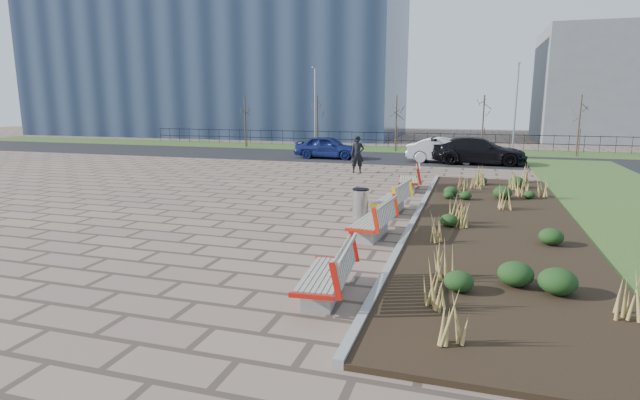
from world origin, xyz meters
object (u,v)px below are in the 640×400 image
(bench_a, at_px, (324,272))
(litter_bin, at_px, (361,203))
(bench_c, at_px, (391,198))
(lamp_east, at_px, (515,110))
(car_black, at_px, (478,151))
(car_silver, at_px, (446,150))
(lamp_west, at_px, (315,109))
(pedestrian, at_px, (357,154))
(bench_b, at_px, (371,219))
(car_blue, at_px, (328,147))
(bench_d, at_px, (408,178))

(bench_a, xyz_separation_m, litter_bin, (-0.80, 6.66, -0.05))
(litter_bin, bearing_deg, bench_c, 50.14)
(lamp_east, bearing_deg, litter_bin, -105.48)
(bench_c, distance_m, car_black, 14.59)
(car_silver, distance_m, lamp_west, 11.60)
(pedestrian, height_order, car_silver, pedestrian)
(litter_bin, height_order, lamp_east, lamp_east)
(bench_b, relative_size, bench_c, 1.00)
(bench_a, xyz_separation_m, lamp_east, (5.00, 27.60, 2.54))
(litter_bin, xyz_separation_m, car_black, (3.57, 15.28, 0.35))
(car_blue, height_order, car_black, car_black)
(bench_a, relative_size, bench_c, 1.00)
(bench_a, xyz_separation_m, lamp_west, (-9.00, 27.60, 2.54))
(car_blue, distance_m, lamp_west, 6.37)
(bench_d, relative_size, lamp_east, 0.35)
(car_blue, bearing_deg, lamp_east, -64.22)
(bench_c, height_order, car_blue, car_blue)
(bench_c, relative_size, bench_d, 1.00)
(bench_b, bearing_deg, lamp_west, 116.24)
(car_black, relative_size, lamp_west, 0.89)
(pedestrian, relative_size, car_blue, 0.45)
(bench_a, bearing_deg, car_black, 77.84)
(bench_d, bearing_deg, lamp_east, 64.54)
(car_silver, bearing_deg, lamp_west, 64.86)
(bench_c, xyz_separation_m, car_black, (2.77, 14.32, 0.30))
(bench_d, xyz_separation_m, car_blue, (-6.44, 10.20, 0.24))
(car_black, bearing_deg, litter_bin, 167.07)
(bench_a, height_order, lamp_west, lamp_west)
(bench_a, relative_size, car_blue, 0.50)
(litter_bin, height_order, car_silver, car_silver)
(bench_b, height_order, litter_bin, bench_b)
(bench_c, distance_m, car_blue, 15.98)
(bench_d, distance_m, car_silver, 10.04)
(bench_c, xyz_separation_m, lamp_west, (-9.00, 19.98, 2.54))
(bench_c, relative_size, lamp_east, 0.35)
(bench_b, relative_size, car_black, 0.39)
(car_blue, xyz_separation_m, lamp_east, (11.44, 5.36, 2.30))
(car_blue, bearing_deg, bench_c, -155.56)
(bench_a, distance_m, lamp_east, 28.16)
(car_silver, relative_size, car_black, 0.83)
(bench_d, relative_size, litter_bin, 2.35)
(litter_bin, relative_size, car_silver, 0.20)
(litter_bin, bearing_deg, car_black, 76.86)
(bench_b, xyz_separation_m, bench_c, (0.00, 3.19, 0.00))
(bench_c, bearing_deg, bench_a, -84.01)
(bench_c, bearing_deg, car_silver, 92.36)
(bench_c, bearing_deg, bench_d, 95.99)
(car_blue, bearing_deg, bench_a, -163.17)
(car_silver, distance_m, lamp_east, 7.27)
(bench_b, xyz_separation_m, bench_d, (0.00, 7.62, 0.00))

